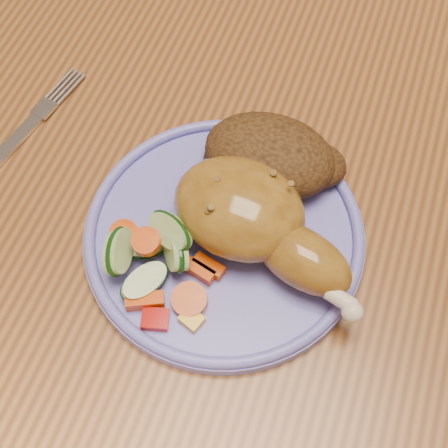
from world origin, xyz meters
name	(u,v)px	position (x,y,z in m)	size (l,w,h in m)	color
ground	(273,363)	(0.00, 0.00, 0.00)	(4.00, 4.00, 0.00)	#58341E
dining_table	(315,182)	(0.00, 0.00, 0.67)	(0.90, 1.40, 0.75)	brown
plate	(224,236)	(-0.06, -0.14, 0.76)	(0.24, 0.24, 0.01)	#6865C6
plate_rim	(224,230)	(-0.06, -0.14, 0.77)	(0.24, 0.24, 0.01)	#6865C6
chicken_leg	(254,220)	(-0.03, -0.14, 0.79)	(0.18, 0.12, 0.06)	#90631E
rice_pilaf	(272,157)	(-0.04, -0.06, 0.78)	(0.13, 0.09, 0.05)	#482B12
vegetable_pile	(154,257)	(-0.10, -0.19, 0.78)	(0.10, 0.10, 0.05)	#A50A05
fork	(15,141)	(-0.28, -0.11, 0.75)	(0.05, 0.16, 0.00)	silver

